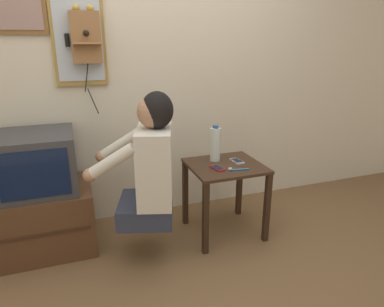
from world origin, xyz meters
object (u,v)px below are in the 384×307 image
cell_phone_held (217,168)px  cell_phone_spare (237,161)px  wall_phone_antique (85,37)px  wall_mirror (79,37)px  framed_picture (11,3)px  toothbrush (237,169)px  television (37,162)px  water_bottle (215,144)px  person (151,164)px

cell_phone_held → cell_phone_spare: size_ratio=1.05×
wall_phone_antique → wall_mirror: size_ratio=1.14×
framed_picture → toothbrush: size_ratio=2.81×
television → cell_phone_spare: (1.43, -0.23, -0.09)m
cell_phone_held → water_bottle: 0.22m
cell_phone_held → cell_phone_spare: (0.20, 0.09, 0.00)m
person → toothbrush: (0.63, -0.02, -0.11)m
television → cell_phone_held: bearing=-14.6°
television → cell_phone_spare: 1.45m
framed_picture → cell_phone_held: size_ratio=3.18×
cell_phone_held → cell_phone_spare: 0.22m
water_bottle → toothbrush: water_bottle is taller
wall_phone_antique → water_bottle: wall_phone_antique is taller
wall_mirror → cell_phone_spare: bearing=-25.3°
framed_picture → cell_phone_held: 1.79m
wall_mirror → water_bottle: size_ratio=2.41×
wall_mirror → cell_phone_spare: wall_mirror is taller
water_bottle → toothbrush: bearing=-75.3°
cell_phone_held → person: bearing=170.8°
person → toothbrush: person is taller
wall_mirror → cell_phone_spare: (1.06, -0.50, -0.90)m
cell_phone_spare → toothbrush: bearing=-122.0°
wall_phone_antique → framed_picture: bearing=174.5°
framed_picture → television: bearing=-82.0°
toothbrush → cell_phone_spare: bearing=-18.5°
wall_mirror → water_bottle: bearing=-24.4°
person → television: (-0.72, 0.37, -0.03)m
wall_phone_antique → wall_mirror: (-0.05, 0.04, -0.00)m
cell_phone_spare → water_bottle: bearing=143.6°
person → water_bottle: size_ratio=3.13×
wall_phone_antique → cell_phone_held: size_ratio=5.69×
wall_mirror → cell_phone_spare: size_ratio=5.25×
framed_picture → wall_mirror: framed_picture is taller
water_bottle → framed_picture: bearing=162.5°
person → cell_phone_held: person is taller
wall_mirror → toothbrush: (0.98, -0.66, -0.90)m
wall_mirror → cell_phone_spare: 1.48m
person → cell_phone_held: bearing=-66.9°
water_bottle → toothbrush: 0.29m
person → television: 0.81m
wall_phone_antique → television: bearing=-150.9°
television → water_bottle: television is taller
wall_phone_antique → toothbrush: bearing=-33.7°
wall_phone_antique → cell_phone_spare: (1.01, -0.46, -0.91)m
television → wall_phone_antique: 0.95m
toothbrush → wall_mirror: bearing=63.9°
cell_phone_held → toothbrush: toothbrush is taller
wall_mirror → water_bottle: (0.91, -0.41, -0.78)m
framed_picture → cell_phone_held: (1.26, -0.59, -1.12)m
wall_mirror → framed_picture: bearing=179.6°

